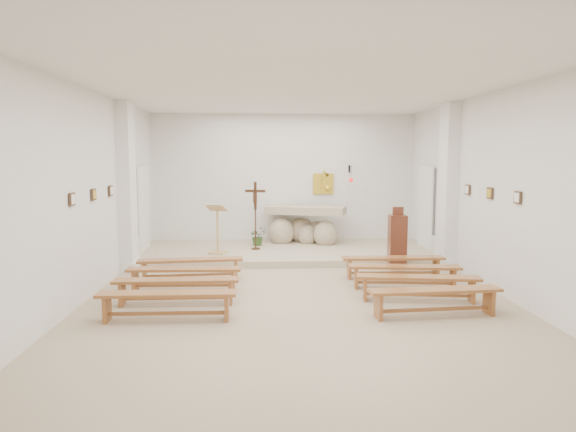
{
  "coord_description": "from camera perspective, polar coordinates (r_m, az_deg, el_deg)",
  "views": [
    {
      "loc": [
        -0.58,
        -8.72,
        2.35
      ],
      "look_at": [
        -0.06,
        1.6,
        1.17
      ],
      "focal_mm": 32.0,
      "sensor_mm": 36.0,
      "label": 1
    }
  ],
  "objects": [
    {
      "name": "pilaster_right",
      "position": [
        11.44,
        17.36,
        3.21
      ],
      "size": [
        0.26,
        0.55,
        3.5
      ],
      "primitive_type": "cube",
      "color": "white",
      "rests_on": "ground"
    },
    {
      "name": "bench_left_third",
      "position": [
        8.47,
        -12.29,
        -7.54
      ],
      "size": [
        1.99,
        0.34,
        0.42
      ],
      "rotation": [
        0.0,
        0.0,
        0.01
      ],
      "color": "#95592B",
      "rests_on": "ground"
    },
    {
      "name": "potted_plant",
      "position": [
        12.94,
        -3.38,
        -2.24
      ],
      "size": [
        0.55,
        0.54,
        0.47
      ],
      "primitive_type": "imported",
      "rotation": [
        0.0,
        0.0,
        0.6
      ],
      "color": "#2F5020",
      "rests_on": "sanctuary_platform"
    },
    {
      "name": "ceiling",
      "position": [
        8.82,
        0.95,
        13.94
      ],
      "size": [
        7.0,
        10.0,
        0.02
      ],
      "primitive_type": "cube",
      "color": "silver",
      "rests_on": "wall_back"
    },
    {
      "name": "station_frame_right_front",
      "position": [
        8.92,
        24.15,
        1.89
      ],
      "size": [
        0.03,
        0.2,
        0.2
      ],
      "primitive_type": "cube",
      "color": "#412C1C",
      "rests_on": "wall_right"
    },
    {
      "name": "crucifix_stand",
      "position": [
        12.3,
        -3.64,
        0.61
      ],
      "size": [
        0.49,
        0.21,
        1.63
      ],
      "rotation": [
        0.0,
        0.0,
        -0.22
      ],
      "color": "#3E2413",
      "rests_on": "sanctuary_platform"
    },
    {
      "name": "lectern",
      "position": [
        11.87,
        -7.87,
        -1.42
      ],
      "size": [
        0.49,
        0.45,
        1.16
      ],
      "rotation": [
        0.0,
        0.0,
        -0.3
      ],
      "color": "tan",
      "rests_on": "sanctuary_platform"
    },
    {
      "name": "station_frame_right_rear",
      "position": [
        10.74,
        19.32,
        2.78
      ],
      "size": [
        0.03,
        0.2,
        0.2
      ],
      "primitive_type": "cube",
      "color": "#412C1C",
      "rests_on": "wall_right"
    },
    {
      "name": "bench_right_front",
      "position": [
        10.27,
        11.57,
        -5.05
      ],
      "size": [
        2.0,
        0.35,
        0.42
      ],
      "rotation": [
        0.0,
        0.0,
        -0.02
      ],
      "color": "#95592B",
      "rests_on": "ground"
    },
    {
      "name": "radiator_left",
      "position": [
        11.96,
        -16.65,
        -3.78
      ],
      "size": [
        0.1,
        0.85,
        0.52
      ],
      "primitive_type": "cube",
      "color": "silver",
      "rests_on": "ground"
    },
    {
      "name": "wall_back",
      "position": [
        13.74,
        -0.44,
        4.01
      ],
      "size": [
        7.0,
        0.02,
        3.5
      ],
      "primitive_type": "cube",
      "color": "silver",
      "rests_on": "ground"
    },
    {
      "name": "wall_right",
      "position": [
        9.64,
        22.12,
        2.46
      ],
      "size": [
        0.02,
        10.0,
        3.5
      ],
      "primitive_type": "cube",
      "color": "silver",
      "rests_on": "ground"
    },
    {
      "name": "bench_left_front",
      "position": [
        10.05,
        -10.77,
        -5.29
      ],
      "size": [
        2.01,
        0.49,
        0.42
      ],
      "rotation": [
        0.0,
        0.0,
        0.09
      ],
      "color": "#95592B",
      "rests_on": "ground"
    },
    {
      "name": "station_frame_right_mid",
      "position": [
        9.82,
        21.52,
        2.38
      ],
      "size": [
        0.03,
        0.2,
        0.2
      ],
      "primitive_type": "cube",
      "color": "#412C1C",
      "rests_on": "wall_right"
    },
    {
      "name": "sanctuary_platform",
      "position": [
        12.45,
        -0.15,
        -4.02
      ],
      "size": [
        6.98,
        3.0,
        0.15
      ],
      "primitive_type": "cube",
      "color": "#BEAF92",
      "rests_on": "ground"
    },
    {
      "name": "altar",
      "position": [
        13.3,
        1.87,
        -1.27
      ],
      "size": [
        2.16,
        1.34,
        1.04
      ],
      "rotation": [
        0.0,
        0.0,
        -0.3
      ],
      "color": "#C3B195",
      "rests_on": "sanctuary_platform"
    },
    {
      "name": "bench_right_third",
      "position": [
        8.73,
        14.25,
        -7.16
      ],
      "size": [
        2.02,
        0.59,
        0.42
      ],
      "rotation": [
        0.0,
        0.0,
        -0.14
      ],
      "color": "#95592B",
      "rests_on": "ground"
    },
    {
      "name": "pilaster_left",
      "position": [
        11.1,
        -17.45,
        3.11
      ],
      "size": [
        0.26,
        0.55,
        3.5
      ],
      "primitive_type": "cube",
      "color": "white",
      "rests_on": "ground"
    },
    {
      "name": "station_frame_left_front",
      "position": [
        8.46,
        -22.85,
        1.73
      ],
      "size": [
        0.03,
        0.2,
        0.2
      ],
      "primitive_type": "cube",
      "color": "#412C1C",
      "rests_on": "wall_left"
    },
    {
      "name": "station_frame_left_mid",
      "position": [
        9.4,
        -20.78,
        2.24
      ],
      "size": [
        0.03,
        0.2,
        0.2
      ],
      "primitive_type": "cube",
      "color": "#412C1C",
      "rests_on": "wall_left"
    },
    {
      "name": "bench_left_second",
      "position": [
        9.26,
        -11.46,
        -6.32
      ],
      "size": [
        2.0,
        0.37,
        0.42
      ],
      "rotation": [
        0.0,
        0.0,
        -0.03
      ],
      "color": "#95592B",
      "rests_on": "ground"
    },
    {
      "name": "station_frame_left_rear",
      "position": [
        10.36,
        -19.09,
        2.67
      ],
      "size": [
        0.03,
        0.2,
        0.2
      ],
      "primitive_type": "cube",
      "color": "#412C1C",
      "rests_on": "wall_left"
    },
    {
      "name": "donation_pedestal",
      "position": [
        11.14,
        12.04,
        -2.78
      ],
      "size": [
        0.37,
        0.37,
        1.32
      ],
      "rotation": [
        0.0,
        0.0,
        -0.05
      ],
      "color": "#602C1B",
      "rests_on": "ground"
    },
    {
      "name": "sanctuary_lamp",
      "position": [
        13.64,
        6.99,
        4.19
      ],
      "size": [
        0.11,
        0.36,
        0.44
      ],
      "color": "black",
      "rests_on": "wall_back"
    },
    {
      "name": "bench_right_fourth",
      "position": [
        7.98,
        15.99,
        -8.51
      ],
      "size": [
        2.01,
        0.48,
        0.42
      ],
      "rotation": [
        0.0,
        0.0,
        0.08
      ],
      "color": "#95592B",
      "rests_on": "ground"
    },
    {
      "name": "radiator_right",
      "position": [
        12.28,
        16.26,
        -3.5
      ],
      "size": [
        0.1,
        0.85,
        0.52
      ],
      "primitive_type": "cube",
      "color": "silver",
      "rests_on": "ground"
    },
    {
      "name": "bench_right_second",
      "position": [
        9.5,
        12.8,
        -6.02
      ],
      "size": [
        2.01,
        0.53,
        0.42
      ],
      "rotation": [
        0.0,
        0.0,
        -0.11
      ],
      "color": "#95592B",
      "rests_on": "ground"
    },
    {
      "name": "wall_left",
      "position": [
        9.22,
        -21.29,
        2.33
      ],
      "size": [
        0.02,
        10.0,
        3.5
      ],
      "primitive_type": "cube",
      "color": "silver",
      "rests_on": "ground"
    },
    {
      "name": "ground",
      "position": [
        9.05,
        0.91,
        -8.54
      ],
      "size": [
        7.0,
        10.0,
        0.0
      ],
      "primitive_type": "cube",
      "color": "tan",
      "rests_on": "ground"
    },
    {
      "name": "gold_wall_relief",
      "position": [
        13.8,
        3.93,
        3.59
      ],
      "size": [
        0.55,
        0.04,
        0.55
      ],
      "primitive_type": "cube",
      "color": "gold",
      "rests_on": "wall_back"
    },
    {
      "name": "bench_left_fourth",
      "position": [
        7.69,
        -13.29,
        -9.0
      ],
      "size": [
        1.99,
        0.33,
        0.42
      ],
      "rotation": [
        0.0,
        0.0,
        -0.01
      ],
      "color": "#95592B",
      "rests_on": "ground"
    }
  ]
}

